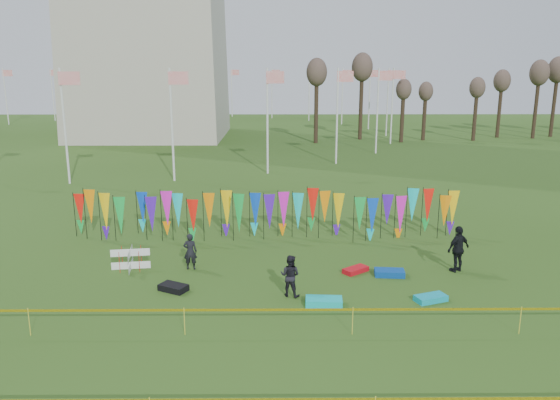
{
  "coord_description": "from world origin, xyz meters",
  "views": [
    {
      "loc": [
        0.64,
        -17.99,
        7.95
      ],
      "look_at": [
        0.82,
        6.0,
        2.15
      ],
      "focal_mm": 35.0,
      "sensor_mm": 36.0,
      "label": 1
    }
  ],
  "objects_px": {
    "person_mid": "(290,276)",
    "person_right": "(458,249)",
    "person_left": "(190,251)",
    "kite_bag_black": "(173,288)",
    "kite_bag_red": "(356,270)",
    "kite_bag_turquoise": "(324,302)",
    "kite_bag_teal": "(431,298)",
    "box_kite": "(131,259)",
    "kite_bag_blue": "(389,273)"
  },
  "relations": [
    {
      "from": "person_left",
      "to": "kite_bag_turquoise",
      "type": "relative_size",
      "value": 1.2
    },
    {
      "from": "person_right",
      "to": "kite_bag_teal",
      "type": "distance_m",
      "value": 3.53
    },
    {
      "from": "person_mid",
      "to": "kite_bag_turquoise",
      "type": "relative_size",
      "value": 1.22
    },
    {
      "from": "person_left",
      "to": "kite_bag_teal",
      "type": "bearing_deg",
      "value": 159.65
    },
    {
      "from": "person_left",
      "to": "kite_bag_black",
      "type": "distance_m",
      "value": 2.33
    },
    {
      "from": "kite_bag_red",
      "to": "kite_bag_teal",
      "type": "relative_size",
      "value": 0.95
    },
    {
      "from": "kite_bag_turquoise",
      "to": "kite_bag_red",
      "type": "height_order",
      "value": "kite_bag_turquoise"
    },
    {
      "from": "person_mid",
      "to": "kite_bag_black",
      "type": "distance_m",
      "value": 4.35
    },
    {
      "from": "box_kite",
      "to": "kite_bag_red",
      "type": "xyz_separation_m",
      "value": [
        9.09,
        -0.4,
        -0.34
      ]
    },
    {
      "from": "box_kite",
      "to": "kite_bag_teal",
      "type": "bearing_deg",
      "value": -15.81
    },
    {
      "from": "kite_bag_turquoise",
      "to": "kite_bag_teal",
      "type": "xyz_separation_m",
      "value": [
        3.78,
        0.31,
        -0.02
      ]
    },
    {
      "from": "person_mid",
      "to": "person_right",
      "type": "bearing_deg",
      "value": -138.92
    },
    {
      "from": "kite_bag_red",
      "to": "kite_bag_black",
      "type": "distance_m",
      "value": 7.19
    },
    {
      "from": "kite_bag_turquoise",
      "to": "kite_bag_red",
      "type": "distance_m",
      "value": 3.47
    },
    {
      "from": "kite_bag_red",
      "to": "person_left",
      "type": "bearing_deg",
      "value": 176.44
    },
    {
      "from": "kite_bag_turquoise",
      "to": "kite_bag_black",
      "type": "xyz_separation_m",
      "value": [
        -5.42,
        1.31,
        -0.01
      ]
    },
    {
      "from": "kite_bag_black",
      "to": "kite_bag_blue",
      "type": "bearing_deg",
      "value": 9.74
    },
    {
      "from": "person_mid",
      "to": "person_right",
      "type": "distance_m",
      "value": 7.18
    },
    {
      "from": "person_right",
      "to": "kite_bag_blue",
      "type": "height_order",
      "value": "person_right"
    },
    {
      "from": "box_kite",
      "to": "person_left",
      "type": "xyz_separation_m",
      "value": [
        2.43,
        0.01,
        0.31
      ]
    },
    {
      "from": "person_right",
      "to": "kite_bag_turquoise",
      "type": "bearing_deg",
      "value": 0.23
    },
    {
      "from": "person_left",
      "to": "person_mid",
      "type": "relative_size",
      "value": 0.98
    },
    {
      "from": "box_kite",
      "to": "kite_bag_blue",
      "type": "bearing_deg",
      "value": -4.37
    },
    {
      "from": "kite_bag_blue",
      "to": "kite_bag_red",
      "type": "bearing_deg",
      "value": 163.08
    },
    {
      "from": "person_left",
      "to": "kite_bag_teal",
      "type": "height_order",
      "value": "person_left"
    },
    {
      "from": "person_right",
      "to": "kite_bag_black",
      "type": "relative_size",
      "value": 1.86
    },
    {
      "from": "person_right",
      "to": "kite_bag_teal",
      "type": "xyz_separation_m",
      "value": [
        -1.85,
        -2.89,
        -0.84
      ]
    },
    {
      "from": "kite_bag_turquoise",
      "to": "box_kite",
      "type": "bearing_deg",
      "value": 155.02
    },
    {
      "from": "kite_bag_black",
      "to": "kite_bag_teal",
      "type": "height_order",
      "value": "kite_bag_black"
    },
    {
      "from": "person_mid",
      "to": "kite_bag_blue",
      "type": "distance_m",
      "value": 4.45
    },
    {
      "from": "person_mid",
      "to": "kite_bag_turquoise",
      "type": "bearing_deg",
      "value": 166.07
    },
    {
      "from": "person_right",
      "to": "kite_bag_red",
      "type": "distance_m",
      "value": 4.18
    },
    {
      "from": "box_kite",
      "to": "kite_bag_blue",
      "type": "distance_m",
      "value": 10.4
    },
    {
      "from": "kite_bag_red",
      "to": "person_right",
      "type": "bearing_deg",
      "value": 1.21
    },
    {
      "from": "kite_bag_teal",
      "to": "kite_bag_black",
      "type": "bearing_deg",
      "value": 173.8
    },
    {
      "from": "person_left",
      "to": "kite_bag_red",
      "type": "distance_m",
      "value": 6.71
    },
    {
      "from": "box_kite",
      "to": "kite_bag_black",
      "type": "distance_m",
      "value": 3.08
    },
    {
      "from": "kite_bag_turquoise",
      "to": "kite_bag_black",
      "type": "relative_size",
      "value": 1.23
    },
    {
      "from": "person_left",
      "to": "kite_bag_blue",
      "type": "height_order",
      "value": "person_left"
    },
    {
      "from": "person_mid",
      "to": "person_right",
      "type": "height_order",
      "value": "person_right"
    },
    {
      "from": "person_right",
      "to": "kite_bag_black",
      "type": "bearing_deg",
      "value": -19.68
    },
    {
      "from": "person_left",
      "to": "person_right",
      "type": "height_order",
      "value": "person_right"
    },
    {
      "from": "person_left",
      "to": "kite_bag_black",
      "type": "bearing_deg",
      "value": 81.74
    },
    {
      "from": "person_right",
      "to": "kite_bag_blue",
      "type": "xyz_separation_m",
      "value": [
        -2.81,
        -0.48,
        -0.82
      ]
    },
    {
      "from": "box_kite",
      "to": "kite_bag_turquoise",
      "type": "relative_size",
      "value": 0.7
    },
    {
      "from": "box_kite",
      "to": "kite_bag_turquoise",
      "type": "xyz_separation_m",
      "value": [
        7.55,
        -3.52,
        -0.31
      ]
    },
    {
      "from": "kite_bag_red",
      "to": "kite_bag_teal",
      "type": "xyz_separation_m",
      "value": [
        2.24,
        -2.8,
        0.01
      ]
    },
    {
      "from": "kite_bag_red",
      "to": "kite_bag_black",
      "type": "xyz_separation_m",
      "value": [
        -6.96,
        -1.8,
        0.02
      ]
    },
    {
      "from": "kite_bag_turquoise",
      "to": "kite_bag_teal",
      "type": "height_order",
      "value": "kite_bag_turquoise"
    },
    {
      "from": "kite_bag_teal",
      "to": "kite_bag_blue",
      "type": "bearing_deg",
      "value": 111.65
    }
  ]
}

